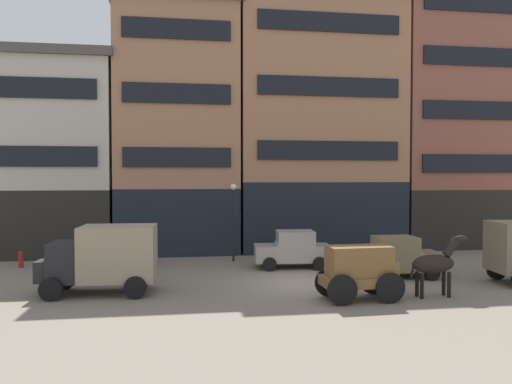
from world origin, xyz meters
TOP-DOWN VIEW (x-y plane):
  - ground_plane at (0.00, 0.00)m, footprint 120.00×120.00m
  - building_far_left at (-12.68, 10.70)m, footprint 7.94×6.52m
  - building_center_left at (-5.29, 10.70)m, footprint 7.55×6.52m
  - building_center_right at (3.38, 10.70)m, footprint 10.49×6.52m
  - building_far_right at (12.47, 10.70)m, footprint 8.37×6.52m
  - cargo_wagon at (1.36, -2.89)m, footprint 2.95×1.61m
  - draft_horse at (4.31, -2.89)m, footprint 2.35×0.66m
  - delivery_truck_near at (-8.08, -0.51)m, footprint 4.42×2.28m
  - sedan_light at (4.47, 0.73)m, footprint 3.77×1.99m
  - sedan_parked_curb at (0.36, 3.72)m, footprint 3.82×2.10m
  - pedestrian_officer at (-6.44, 4.92)m, footprint 0.44×0.44m
  - streetlamp_curbside at (-2.36, 5.98)m, footprint 0.32×0.32m
  - fire_hydrant_curbside at (-12.95, 5.70)m, footprint 0.24×0.24m

SIDE VIEW (x-z plane):
  - ground_plane at x=0.00m, z-range 0.00..0.00m
  - fire_hydrant_curbside at x=-12.95m, z-range 0.01..0.84m
  - sedan_light at x=4.47m, z-range 0.00..1.83m
  - sedan_parked_curb at x=0.36m, z-range 0.00..1.83m
  - pedestrian_officer at x=-6.44m, z-range 0.08..1.88m
  - cargo_wagon at x=1.36m, z-range 0.16..2.14m
  - draft_horse at x=4.31m, z-range 0.12..2.42m
  - delivery_truck_near at x=-8.08m, z-range 0.11..2.73m
  - streetlamp_curbside at x=-2.36m, z-range 0.61..4.73m
  - building_far_left at x=-12.68m, z-range 0.04..11.55m
  - building_center_left at x=-5.29m, z-range 0.04..14.90m
  - building_center_right at x=3.38m, z-range 0.04..15.74m
  - building_far_right at x=12.47m, z-range 0.04..17.11m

